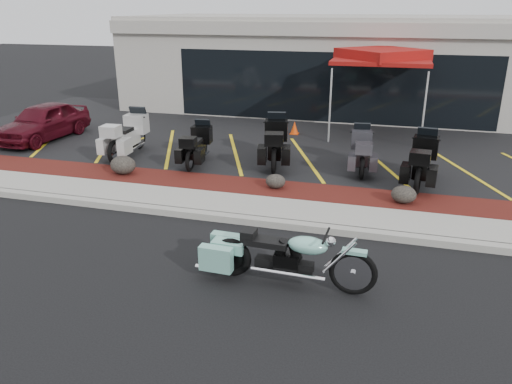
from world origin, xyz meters
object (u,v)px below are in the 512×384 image
(hero_cruiser, at_px, (353,266))
(traffic_cone, at_px, (294,128))
(parked_car, at_px, (43,122))
(popup_canopy, at_px, (382,57))
(touring_white, at_px, (139,128))

(hero_cruiser, relative_size, traffic_cone, 6.59)
(hero_cruiser, distance_m, parked_car, 12.85)
(hero_cruiser, distance_m, popup_canopy, 10.74)
(hero_cruiser, height_order, parked_car, parked_car)
(hero_cruiser, height_order, touring_white, touring_white)
(hero_cruiser, relative_size, touring_white, 1.27)
(touring_white, xyz_separation_m, popup_canopy, (7.10, 3.88, 1.98))
(parked_car, xyz_separation_m, popup_canopy, (10.75, 3.71, 2.03))
(traffic_cone, bearing_deg, popup_canopy, 13.89)
(traffic_cone, relative_size, popup_canopy, 0.14)
(hero_cruiser, height_order, popup_canopy, popup_canopy)
(parked_car, height_order, traffic_cone, parked_car)
(hero_cruiser, xyz_separation_m, parked_car, (-10.91, 6.78, 0.25))
(parked_car, distance_m, traffic_cone, 8.55)
(hero_cruiser, bearing_deg, touring_white, 139.76)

